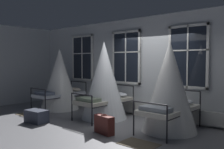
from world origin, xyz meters
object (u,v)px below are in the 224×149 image
(cot_first, at_px, (60,80))
(cot_second, at_px, (104,81))
(travel_trunk, at_px, (37,116))
(suitcase_dark, at_px, (104,125))
(cot_third, at_px, (169,87))

(cot_first, bearing_deg, cot_second, -89.16)
(cot_first, bearing_deg, travel_trunk, -145.71)
(cot_second, bearing_deg, travel_trunk, 149.34)
(cot_first, bearing_deg, suitcase_dark, -109.44)
(cot_first, distance_m, cot_second, 2.18)
(cot_second, distance_m, suitcase_dark, 1.89)
(cot_second, height_order, suitcase_dark, cot_second)
(cot_second, xyz_separation_m, suitcase_dark, (1.13, -1.20, -0.92))
(suitcase_dark, distance_m, travel_trunk, 2.24)
(travel_trunk, bearing_deg, cot_third, 28.11)
(cot_third, bearing_deg, cot_first, 90.76)
(cot_first, height_order, cot_third, cot_third)
(cot_third, relative_size, travel_trunk, 3.51)
(travel_trunk, bearing_deg, cot_second, 57.79)
(cot_first, distance_m, suitcase_dark, 3.61)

